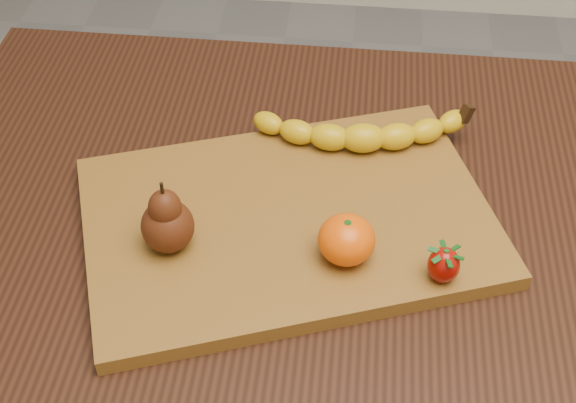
# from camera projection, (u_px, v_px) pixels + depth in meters

# --- Properties ---
(table) EXTENTS (1.00, 0.70, 0.76)m
(table) POSITION_uv_depth(u_px,v_px,m) (322.00, 273.00, 0.99)
(table) COLOR black
(table) RESTS_ON ground
(cutting_board) EXTENTS (0.53, 0.44, 0.02)m
(cutting_board) POSITION_uv_depth(u_px,v_px,m) (288.00, 220.00, 0.90)
(cutting_board) COLOR brown
(cutting_board) RESTS_ON table
(banana) EXTENTS (0.23, 0.09, 0.04)m
(banana) POSITION_uv_depth(u_px,v_px,m) (363.00, 138.00, 0.96)
(banana) COLOR #D2A909
(banana) RESTS_ON cutting_board
(pear) EXTENTS (0.06, 0.06, 0.09)m
(pear) POSITION_uv_depth(u_px,v_px,m) (166.00, 215.00, 0.83)
(pear) COLOR #471D0B
(pear) RESTS_ON cutting_board
(mandarin) EXTENTS (0.07, 0.07, 0.05)m
(mandarin) POSITION_uv_depth(u_px,v_px,m) (346.00, 240.00, 0.83)
(mandarin) COLOR #EA5002
(mandarin) RESTS_ON cutting_board
(strawberry) EXTENTS (0.04, 0.04, 0.04)m
(strawberry) POSITION_uv_depth(u_px,v_px,m) (444.00, 264.00, 0.82)
(strawberry) COLOR #940A04
(strawberry) RESTS_ON cutting_board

